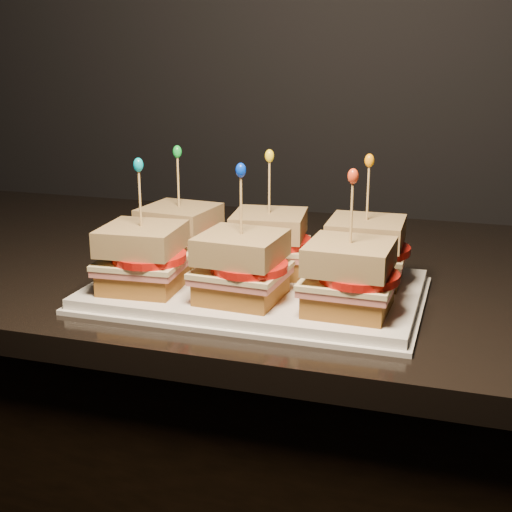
% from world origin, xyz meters
% --- Properties ---
extents(cabinet, '(2.64, 0.66, 0.83)m').
position_xyz_m(cabinet, '(0.22, 1.66, 0.42)').
color(cabinet, black).
rests_on(cabinet, ground).
extents(granite_slab, '(2.68, 0.70, 0.03)m').
position_xyz_m(granite_slab, '(0.22, 1.66, 0.85)').
color(granite_slab, black).
rests_on(granite_slab, cabinet).
extents(platter, '(0.40, 0.25, 0.02)m').
position_xyz_m(platter, '(0.54, 1.50, 0.88)').
color(platter, white).
rests_on(platter, granite_slab).
extents(platter_rim, '(0.42, 0.26, 0.01)m').
position_xyz_m(platter_rim, '(0.54, 1.50, 0.87)').
color(platter_rim, white).
rests_on(platter_rim, granite_slab).
extents(sandwich_0_bread_bot, '(0.10, 0.10, 0.03)m').
position_xyz_m(sandwich_0_bread_bot, '(0.41, 1.56, 0.90)').
color(sandwich_0_bread_bot, brown).
rests_on(sandwich_0_bread_bot, platter).
extents(sandwich_0_ham, '(0.11, 0.11, 0.01)m').
position_xyz_m(sandwich_0_ham, '(0.41, 1.56, 0.91)').
color(sandwich_0_ham, '#CB6D62').
rests_on(sandwich_0_ham, sandwich_0_bread_bot).
extents(sandwich_0_cheese, '(0.11, 0.11, 0.01)m').
position_xyz_m(sandwich_0_cheese, '(0.41, 1.56, 0.92)').
color(sandwich_0_cheese, beige).
rests_on(sandwich_0_cheese, sandwich_0_ham).
extents(sandwich_0_tomato, '(0.09, 0.09, 0.01)m').
position_xyz_m(sandwich_0_tomato, '(0.42, 1.55, 0.93)').
color(sandwich_0_tomato, red).
rests_on(sandwich_0_tomato, sandwich_0_cheese).
extents(sandwich_0_bread_top, '(0.10, 0.10, 0.03)m').
position_xyz_m(sandwich_0_bread_top, '(0.41, 1.56, 0.95)').
color(sandwich_0_bread_top, '#573112').
rests_on(sandwich_0_bread_top, sandwich_0_tomato).
extents(sandwich_0_pick, '(0.00, 0.00, 0.09)m').
position_xyz_m(sandwich_0_pick, '(0.41, 1.56, 0.99)').
color(sandwich_0_pick, tan).
rests_on(sandwich_0_pick, sandwich_0_bread_top).
extents(sandwich_0_frill, '(0.01, 0.01, 0.02)m').
position_xyz_m(sandwich_0_frill, '(0.41, 1.56, 1.04)').
color(sandwich_0_frill, green).
rests_on(sandwich_0_frill, sandwich_0_pick).
extents(sandwich_1_bread_bot, '(0.10, 0.10, 0.03)m').
position_xyz_m(sandwich_1_bread_bot, '(0.54, 1.56, 0.90)').
color(sandwich_1_bread_bot, brown).
rests_on(sandwich_1_bread_bot, platter).
extents(sandwich_1_ham, '(0.11, 0.11, 0.01)m').
position_xyz_m(sandwich_1_ham, '(0.54, 1.56, 0.91)').
color(sandwich_1_ham, '#CB6D62').
rests_on(sandwich_1_ham, sandwich_1_bread_bot).
extents(sandwich_1_cheese, '(0.11, 0.11, 0.01)m').
position_xyz_m(sandwich_1_cheese, '(0.54, 1.56, 0.92)').
color(sandwich_1_cheese, beige).
rests_on(sandwich_1_cheese, sandwich_1_ham).
extents(sandwich_1_tomato, '(0.09, 0.09, 0.01)m').
position_xyz_m(sandwich_1_tomato, '(0.55, 1.55, 0.93)').
color(sandwich_1_tomato, red).
rests_on(sandwich_1_tomato, sandwich_1_cheese).
extents(sandwich_1_bread_top, '(0.10, 0.10, 0.03)m').
position_xyz_m(sandwich_1_bread_top, '(0.54, 1.56, 0.95)').
color(sandwich_1_bread_top, '#573112').
rests_on(sandwich_1_bread_top, sandwich_1_tomato).
extents(sandwich_1_pick, '(0.00, 0.00, 0.09)m').
position_xyz_m(sandwich_1_pick, '(0.54, 1.56, 0.99)').
color(sandwich_1_pick, tan).
rests_on(sandwich_1_pick, sandwich_1_bread_top).
extents(sandwich_1_frill, '(0.01, 0.01, 0.02)m').
position_xyz_m(sandwich_1_frill, '(0.54, 1.56, 1.04)').
color(sandwich_1_frill, yellow).
rests_on(sandwich_1_frill, sandwich_1_pick).
extents(sandwich_2_bread_bot, '(0.09, 0.09, 0.03)m').
position_xyz_m(sandwich_2_bread_bot, '(0.67, 1.56, 0.90)').
color(sandwich_2_bread_bot, brown).
rests_on(sandwich_2_bread_bot, platter).
extents(sandwich_2_ham, '(0.10, 0.10, 0.01)m').
position_xyz_m(sandwich_2_ham, '(0.67, 1.56, 0.91)').
color(sandwich_2_ham, '#CB6D62').
rests_on(sandwich_2_ham, sandwich_2_bread_bot).
extents(sandwich_2_cheese, '(0.10, 0.10, 0.01)m').
position_xyz_m(sandwich_2_cheese, '(0.67, 1.56, 0.92)').
color(sandwich_2_cheese, beige).
rests_on(sandwich_2_cheese, sandwich_2_ham).
extents(sandwich_2_tomato, '(0.09, 0.09, 0.01)m').
position_xyz_m(sandwich_2_tomato, '(0.68, 1.55, 0.93)').
color(sandwich_2_tomato, red).
rests_on(sandwich_2_tomato, sandwich_2_cheese).
extents(sandwich_2_bread_top, '(0.09, 0.09, 0.03)m').
position_xyz_m(sandwich_2_bread_top, '(0.67, 1.56, 0.95)').
color(sandwich_2_bread_top, '#573112').
rests_on(sandwich_2_bread_top, sandwich_2_tomato).
extents(sandwich_2_pick, '(0.00, 0.00, 0.09)m').
position_xyz_m(sandwich_2_pick, '(0.67, 1.56, 0.99)').
color(sandwich_2_pick, tan).
rests_on(sandwich_2_pick, sandwich_2_bread_top).
extents(sandwich_2_frill, '(0.01, 0.01, 0.02)m').
position_xyz_m(sandwich_2_frill, '(0.67, 1.56, 1.04)').
color(sandwich_2_frill, orange).
rests_on(sandwich_2_frill, sandwich_2_pick).
extents(sandwich_3_bread_bot, '(0.10, 0.10, 0.03)m').
position_xyz_m(sandwich_3_bread_bot, '(0.41, 1.44, 0.90)').
color(sandwich_3_bread_bot, brown).
rests_on(sandwich_3_bread_bot, platter).
extents(sandwich_3_ham, '(0.11, 0.10, 0.01)m').
position_xyz_m(sandwich_3_ham, '(0.41, 1.44, 0.91)').
color(sandwich_3_ham, '#CB6D62').
rests_on(sandwich_3_ham, sandwich_3_bread_bot).
extents(sandwich_3_cheese, '(0.11, 0.11, 0.01)m').
position_xyz_m(sandwich_3_cheese, '(0.41, 1.44, 0.92)').
color(sandwich_3_cheese, beige).
rests_on(sandwich_3_cheese, sandwich_3_ham).
extents(sandwich_3_tomato, '(0.09, 0.09, 0.01)m').
position_xyz_m(sandwich_3_tomato, '(0.42, 1.44, 0.93)').
color(sandwich_3_tomato, red).
rests_on(sandwich_3_tomato, sandwich_3_cheese).
extents(sandwich_3_bread_top, '(0.10, 0.10, 0.03)m').
position_xyz_m(sandwich_3_bread_top, '(0.41, 1.44, 0.95)').
color(sandwich_3_bread_top, '#573112').
rests_on(sandwich_3_bread_top, sandwich_3_tomato).
extents(sandwich_3_pick, '(0.00, 0.00, 0.09)m').
position_xyz_m(sandwich_3_pick, '(0.41, 1.44, 0.99)').
color(sandwich_3_pick, tan).
rests_on(sandwich_3_pick, sandwich_3_bread_top).
extents(sandwich_3_frill, '(0.01, 0.01, 0.02)m').
position_xyz_m(sandwich_3_frill, '(0.41, 1.44, 1.04)').
color(sandwich_3_frill, '#059AB3').
rests_on(sandwich_3_frill, sandwich_3_pick).
extents(sandwich_4_bread_bot, '(0.10, 0.10, 0.03)m').
position_xyz_m(sandwich_4_bread_bot, '(0.54, 1.44, 0.90)').
color(sandwich_4_bread_bot, brown).
rests_on(sandwich_4_bread_bot, platter).
extents(sandwich_4_ham, '(0.11, 0.10, 0.01)m').
position_xyz_m(sandwich_4_ham, '(0.54, 1.44, 0.91)').
color(sandwich_4_ham, '#CB6D62').
rests_on(sandwich_4_ham, sandwich_4_bread_bot).
extents(sandwich_4_cheese, '(0.11, 0.10, 0.01)m').
position_xyz_m(sandwich_4_cheese, '(0.54, 1.44, 0.92)').
color(sandwich_4_cheese, beige).
rests_on(sandwich_4_cheese, sandwich_4_ham).
extents(sandwich_4_tomato, '(0.09, 0.09, 0.01)m').
position_xyz_m(sandwich_4_tomato, '(0.55, 1.44, 0.93)').
color(sandwich_4_tomato, red).
rests_on(sandwich_4_tomato, sandwich_4_cheese).
extents(sandwich_4_bread_top, '(0.10, 0.10, 0.03)m').
position_xyz_m(sandwich_4_bread_top, '(0.54, 1.44, 0.95)').
color(sandwich_4_bread_top, '#573112').
rests_on(sandwich_4_bread_top, sandwich_4_tomato).
extents(sandwich_4_pick, '(0.00, 0.00, 0.09)m').
position_xyz_m(sandwich_4_pick, '(0.54, 1.44, 0.99)').
color(sandwich_4_pick, tan).
rests_on(sandwich_4_pick, sandwich_4_bread_top).
extents(sandwich_4_frill, '(0.01, 0.01, 0.02)m').
position_xyz_m(sandwich_4_frill, '(0.54, 1.44, 1.04)').
color(sandwich_4_frill, '#042FD6').
rests_on(sandwich_4_frill, sandwich_4_pick).
extents(sandwich_5_bread_bot, '(0.09, 0.09, 0.03)m').
position_xyz_m(sandwich_5_bread_bot, '(0.67, 1.44, 0.90)').
color(sandwich_5_bread_bot, brown).
rests_on(sandwich_5_bread_bot, platter).
extents(sandwich_5_ham, '(0.10, 0.10, 0.01)m').
position_xyz_m(sandwich_5_ham, '(0.67, 1.44, 0.91)').
color(sandwich_5_ham, '#CB6D62').
rests_on(sandwich_5_ham, sandwich_5_bread_bot).
extents(sandwich_5_cheese, '(0.10, 0.10, 0.01)m').
position_xyz_m(sandwich_5_cheese, '(0.67, 1.44, 0.92)').
color(sandwich_5_cheese, beige).
rests_on(sandwich_5_cheese, sandwich_5_ham).
extents(sandwich_5_tomato, '(0.09, 0.09, 0.01)m').
position_xyz_m(sandwich_5_tomato, '(0.68, 1.44, 0.93)').
color(sandwich_5_tomato, red).
rests_on(sandwich_5_tomato, sandwich_5_cheese).
extents(sandwich_5_bread_top, '(0.10, 0.10, 0.03)m').
position_xyz_m(sandwich_5_bread_top, '(0.67, 1.44, 0.95)').
color(sandwich_5_bread_top, '#573112').
rests_on(sandwich_5_bread_top, sandwich_5_tomato).
extents(sandwich_5_pick, '(0.00, 0.00, 0.09)m').
position_xyz_m(sandwich_5_pick, '(0.67, 1.44, 0.99)').
color(sandwich_5_pick, tan).
rests_on(sandwich_5_pick, sandwich_5_bread_top).
extents(sandwich_5_frill, '(0.01, 0.01, 0.02)m').
position_xyz_m(sandwich_5_frill, '(0.67, 1.44, 1.04)').
color(sandwich_5_frill, red).
rests_on(sandwich_5_frill, sandwich_5_pick).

